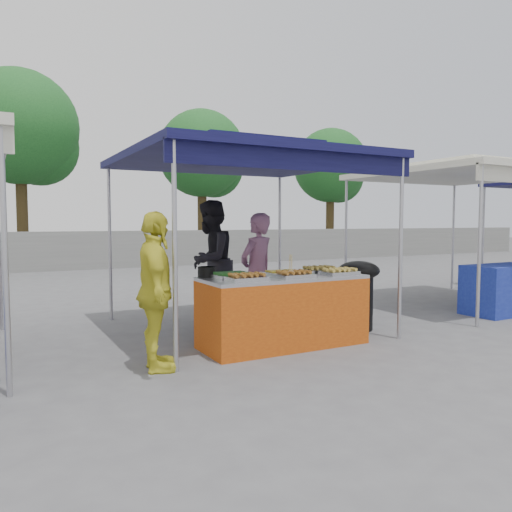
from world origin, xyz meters
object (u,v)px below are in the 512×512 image
helper_man (210,261)px  customer_person (156,292)px  vendor_woman (257,273)px  wok_burner (359,289)px  cooking_pot (207,272)px  vendor_table (283,311)px

helper_man → customer_person: (-1.48, -2.08, -0.11)m
vendor_woman → customer_person: size_ratio=1.01×
wok_burner → vendor_woman: vendor_woman is taller
customer_person → cooking_pot: bearing=-41.7°
cooking_pot → vendor_woman: bearing=28.2°
cooking_pot → vendor_woman: 1.08m
vendor_table → customer_person: (-1.66, -0.26, 0.38)m
cooking_pot → vendor_woman: size_ratio=0.13×
cooking_pot → helper_man: bearing=65.5°
wok_burner → helper_man: 2.23m
vendor_table → wok_burner: wok_burner is taller
vendor_table → vendor_woman: 0.93m
helper_man → wok_burner: bearing=92.8°
cooking_pot → customer_person: customer_person is taller
helper_man → customer_person: size_ratio=1.13×
vendor_woman → customer_person: (-1.75, -1.10, -0.01)m
vendor_woman → customer_person: 2.07m
vendor_table → vendor_woman: size_ratio=1.23×
cooking_pot → helper_man: helper_man is taller
vendor_table → vendor_woman: vendor_woman is taller
vendor_woman → cooking_pot: bearing=5.6°
helper_man → cooking_pot: bearing=23.0°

